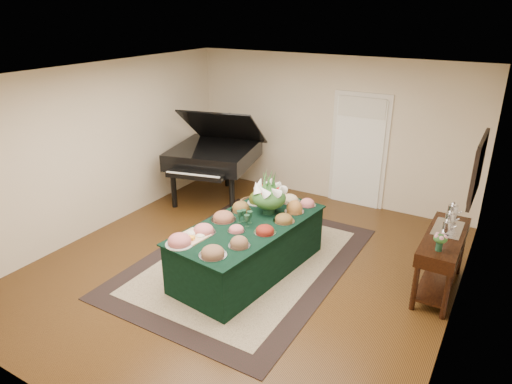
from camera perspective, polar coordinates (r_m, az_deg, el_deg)
The scene contains 14 objects.
ground at distance 6.70m, azimuth -1.32°, elevation -9.18°, with size 6.00×6.00×0.00m, color black.
area_rug at distance 6.81m, azimuth -1.23°, elevation -8.58°, with size 2.72×3.81×0.01m.
kitchen_doorway at distance 8.55m, azimuth 12.69°, elevation 4.91°, with size 1.05×0.07×2.10m.
buffet_table at distance 6.39m, azimuth -0.90°, elevation -6.93°, with size 1.36×2.43×0.75m.
food_platters at distance 6.24m, azimuth -1.16°, elevation -3.37°, with size 1.18×2.28×0.14m.
cutting_board at distance 5.91m, azimuth -7.81°, elevation -5.27°, with size 0.39×0.39×0.10m.
green_goblets at distance 6.18m, azimuth -1.39°, elevation -3.21°, with size 0.23×0.19×0.18m.
floral_centerpiece at distance 6.42m, azimuth 1.66°, elevation -0.20°, with size 0.50×0.50×0.50m.
grand_piano at distance 8.65m, azimuth -5.25°, elevation 4.74°, with size 1.81×2.02×1.79m.
wicker_basket at distance 8.16m, azimuth -0.47°, elevation -2.03°, with size 0.44×0.44×0.28m, color #9F7040.
mahogany_sideboard at distance 6.32m, azimuth 22.33°, elevation -6.45°, with size 0.45×1.37×0.82m.
tea_service at distance 6.38m, azimuth 23.04°, elevation -3.22°, with size 0.34×0.58×0.30m.
pink_bouquet at distance 5.76m, azimuth 22.04°, elevation -5.49°, with size 0.18×0.18×0.23m.
wall_painting at distance 5.88m, azimuth 26.00°, elevation 2.69°, with size 0.05×0.95×0.75m.
Camera 1 is at (3.03, -4.84, 3.50)m, focal length 32.00 mm.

